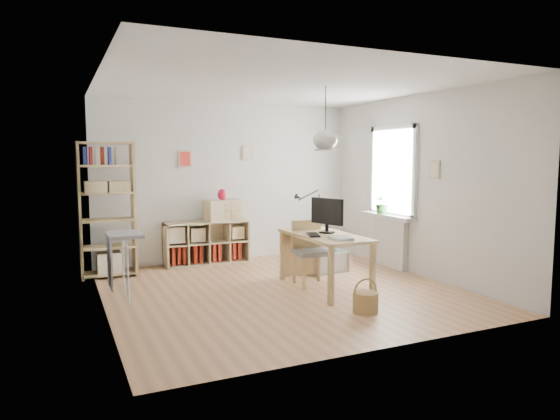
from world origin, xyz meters
name	(u,v)px	position (x,y,z in m)	size (l,w,h in m)	color
ground	(282,290)	(0.00, 0.00, 0.00)	(4.50, 4.50, 0.00)	tan
room_shell	(325,140)	(0.55, -0.15, 2.00)	(4.50, 4.50, 4.50)	white
window_unit	(393,171)	(2.23, 0.60, 1.55)	(0.07, 1.16, 1.46)	white
radiator	(390,243)	(2.19, 0.60, 0.40)	(0.10, 0.80, 0.80)	silver
windowsill	(388,216)	(2.14, 0.60, 0.83)	(0.22, 1.20, 0.06)	white
desk	(324,241)	(0.55, -0.15, 0.66)	(0.70, 1.50, 0.75)	#DEBB7F
cube_shelf	(205,246)	(-0.47, 2.08, 0.30)	(1.40, 0.38, 0.72)	beige
tall_bookshelf	(107,204)	(-2.04, 1.80, 1.09)	(0.80, 0.38, 2.00)	#DEBB7F
side_table	(119,248)	(-2.04, 0.35, 0.67)	(0.40, 0.55, 0.85)	gray
chair	(310,248)	(0.49, 0.14, 0.51)	(0.47, 0.47, 0.89)	gray
wicker_basket	(366,302)	(0.47, -1.27, 0.13)	(0.29, 0.29, 0.40)	#AD854E
storage_chest	(323,257)	(1.07, 0.81, 0.21)	(0.71, 0.78, 0.66)	silver
monitor	(327,213)	(0.64, -0.07, 1.02)	(0.22, 0.53, 0.47)	black
keyboard	(313,235)	(0.36, -0.20, 0.76)	(0.14, 0.36, 0.02)	black
task_lamp	(307,204)	(0.58, 0.43, 1.10)	(0.48, 0.18, 0.51)	black
yarn_ball	(315,223)	(0.71, 0.40, 0.82)	(0.15, 0.15, 0.15)	#4A091B
paper_tray	(341,238)	(0.52, -0.63, 0.76)	(0.23, 0.29, 0.03)	white
drawer_chest	(223,210)	(-0.17, 2.04, 0.89)	(0.60, 0.27, 0.34)	beige
red_vase	(222,195)	(-0.18, 2.04, 1.16)	(0.16, 0.16, 0.19)	maroon
potted_plant	(383,203)	(2.12, 0.72, 1.04)	(0.32, 0.28, 0.36)	#266425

